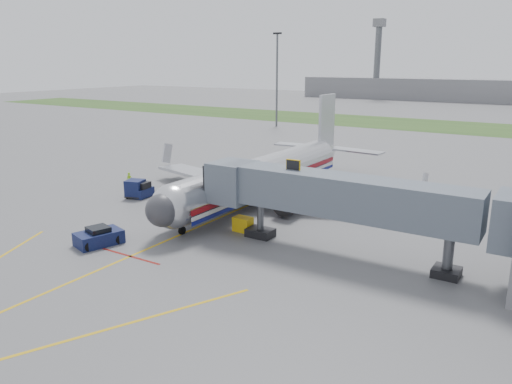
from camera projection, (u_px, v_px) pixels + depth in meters
The scene contains 16 objects.
ground at pixel (166, 241), 40.95m from camera, with size 400.00×400.00×0.00m, color #565659.
grass_strip at pixel (433, 125), 114.54m from camera, with size 300.00×25.00×0.01m, color #2D4C1E.
apron_markings at pixel (94, 272), 34.90m from camera, with size 21.52×50.00×0.01m.
airliner at pixel (263, 175), 52.74m from camera, with size 32.10×35.67×10.25m.
jet_bridge at pixel (338, 197), 37.26m from camera, with size 25.30×4.00×6.90m.
light_mast_left at pixel (277, 78), 110.95m from camera, with size 2.00×0.44×20.40m.
distant_terminal at pixel (459, 90), 184.10m from camera, with size 120.00×14.00×8.00m, color slate.
control_tower at pixel (378, 53), 192.13m from camera, with size 4.00×4.00×30.00m.
pushback_tug at pixel (99, 237), 40.00m from camera, with size 3.09×4.01×1.47m.
baggage_tug at pixel (143, 191), 53.88m from camera, with size 1.53×2.53×1.68m.
baggage_cart_a at pixel (198, 182), 57.70m from camera, with size 1.83×1.83×1.54m.
baggage_cart_b at pixel (135, 189), 53.70m from camera, with size 2.24×2.24×1.94m.
baggage_cart_c at pixel (237, 187), 54.32m from camera, with size 1.97×1.97×1.93m.
belt_loader at pixel (216, 188), 55.80m from camera, with size 1.68×4.72×2.28m.
ground_power_cart at pixel (243, 224), 43.10m from camera, with size 1.62×1.11×1.27m.
ramp_worker at pixel (129, 180), 58.09m from camera, with size 0.64×0.42×1.76m, color #8CCD18.
Camera 1 is at (26.85, -28.68, 14.27)m, focal length 35.00 mm.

